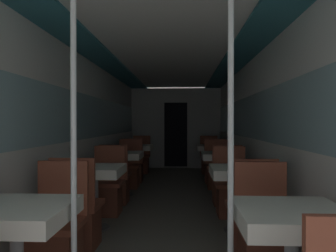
{
  "coord_description": "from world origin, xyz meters",
  "views": [
    {
      "loc": [
        0.2,
        -1.38,
        1.27
      ],
      "look_at": [
        0.02,
        2.53,
        1.23
      ],
      "focal_mm": 35.0,
      "sensor_mm": 36.0,
      "label": 1
    }
  ],
  "objects_px": {
    "support_pole_left_0": "(74,147)",
    "dining_table_left_3": "(137,149)",
    "chair_right_near_3": "(214,169)",
    "dining_table_left_0": "(17,220)",
    "chair_left_near_2": "(116,185)",
    "dining_table_right_3": "(212,149)",
    "chair_left_far_1": "(107,193)",
    "chair_left_near_3": "(133,169)",
    "chair_right_far_3": "(209,162)",
    "chair_right_far_2": "(217,173)",
    "dining_table_right_2": "(221,158)",
    "dining_table_right_1": "(239,175)",
    "chair_right_near_2": "(226,186)",
    "chair_left_far_2": "(129,173)",
    "chair_left_near_1": "(78,220)",
    "chair_right_far_1": "(231,194)",
    "chair_left_far_0": "(56,241)",
    "dining_table_right_0": "(291,224)",
    "support_pole_right_0": "(231,148)",
    "chair_right_far_0": "(265,245)",
    "chair_right_near_1": "(250,223)",
    "dining_table_left_2": "(123,158)",
    "chair_left_far_3": "(141,162)"
  },
  "relations": [
    {
      "from": "support_pole_left_0",
      "to": "dining_table_left_3",
      "type": "height_order",
      "value": "support_pole_left_0"
    },
    {
      "from": "chair_right_near_3",
      "to": "dining_table_left_0",
      "type": "bearing_deg",
      "value": -109.29
    },
    {
      "from": "chair_left_near_2",
      "to": "dining_table_right_3",
      "type": "distance_m",
      "value": 3.04
    },
    {
      "from": "chair_left_far_1",
      "to": "chair_right_near_3",
      "type": "height_order",
      "value": "same"
    },
    {
      "from": "chair_left_near_3",
      "to": "chair_right_far_3",
      "type": "bearing_deg",
      "value": 36.35
    },
    {
      "from": "support_pole_left_0",
      "to": "dining_table_right_3",
      "type": "bearing_deg",
      "value": 76.32
    },
    {
      "from": "chair_right_far_2",
      "to": "support_pole_left_0",
      "type": "bearing_deg",
      "value": 72.69
    },
    {
      "from": "dining_table_left_0",
      "to": "dining_table_right_2",
      "type": "xyz_separation_m",
      "value": [
        1.72,
        3.7,
        0.0
      ]
    },
    {
      "from": "dining_table_right_1",
      "to": "chair_right_near_2",
      "type": "distance_m",
      "value": 1.27
    },
    {
      "from": "chair_left_far_2",
      "to": "chair_right_near_2",
      "type": "relative_size",
      "value": 1.0
    },
    {
      "from": "chair_left_near_1",
      "to": "dining_table_right_3",
      "type": "relative_size",
      "value": 1.25
    },
    {
      "from": "chair_right_far_1",
      "to": "chair_left_near_3",
      "type": "bearing_deg",
      "value": -54.74
    },
    {
      "from": "chair_left_far_0",
      "to": "chair_left_far_2",
      "type": "bearing_deg",
      "value": -90.0
    },
    {
      "from": "dining_table_left_0",
      "to": "chair_right_far_1",
      "type": "relative_size",
      "value": 0.8
    },
    {
      "from": "dining_table_right_0",
      "to": "chair_left_far_1",
      "type": "bearing_deg",
      "value": 124.72
    },
    {
      "from": "support_pole_right_0",
      "to": "chair_left_near_1",
      "type": "bearing_deg",
      "value": 137.98
    },
    {
      "from": "dining_table_right_0",
      "to": "dining_table_right_1",
      "type": "height_order",
      "value": "same"
    },
    {
      "from": "chair_left_far_2",
      "to": "chair_right_near_3",
      "type": "relative_size",
      "value": 1.0
    },
    {
      "from": "dining_table_right_1",
      "to": "chair_right_near_3",
      "type": "height_order",
      "value": "chair_right_near_3"
    },
    {
      "from": "chair_right_far_0",
      "to": "chair_right_near_1",
      "type": "xyz_separation_m",
      "value": [
        0.0,
        0.58,
        0.0
      ]
    },
    {
      "from": "chair_right_far_2",
      "to": "dining_table_right_2",
      "type": "bearing_deg",
      "value": 90.0
    },
    {
      "from": "chair_left_near_1",
      "to": "support_pole_right_0",
      "type": "xyz_separation_m",
      "value": [
        1.35,
        -1.22,
        0.83
      ]
    },
    {
      "from": "chair_right_near_2",
      "to": "chair_right_near_3",
      "type": "distance_m",
      "value": 1.85
    },
    {
      "from": "chair_left_near_1",
      "to": "dining_table_left_2",
      "type": "height_order",
      "value": "chair_left_near_1"
    },
    {
      "from": "chair_right_near_3",
      "to": "support_pole_left_0",
      "type": "bearing_deg",
      "value": -105.36
    },
    {
      "from": "dining_table_left_2",
      "to": "chair_left_far_2",
      "type": "bearing_deg",
      "value": 90.0
    },
    {
      "from": "chair_left_far_3",
      "to": "support_pole_right_0",
      "type": "bearing_deg",
      "value": 102.32
    },
    {
      "from": "chair_left_near_2",
      "to": "chair_right_far_2",
      "type": "xyz_separation_m",
      "value": [
        1.72,
        1.27,
        0.0
      ]
    },
    {
      "from": "chair_right_far_0",
      "to": "chair_left_near_1",
      "type": "bearing_deg",
      "value": -18.75
    },
    {
      "from": "chair_left_near_3",
      "to": "dining_table_right_3",
      "type": "distance_m",
      "value": 1.87
    },
    {
      "from": "dining_table_right_0",
      "to": "dining_table_left_2",
      "type": "bearing_deg",
      "value": 114.94
    },
    {
      "from": "chair_left_near_1",
      "to": "chair_right_far_3",
      "type": "xyz_separation_m",
      "value": [
        1.72,
        4.96,
        0.0
      ]
    },
    {
      "from": "dining_table_left_3",
      "to": "chair_right_near_3",
      "type": "bearing_deg",
      "value": -20.2
    },
    {
      "from": "dining_table_right_2",
      "to": "dining_table_right_3",
      "type": "distance_m",
      "value": 1.85
    },
    {
      "from": "dining_table_right_3",
      "to": "chair_left_far_0",
      "type": "bearing_deg",
      "value": -109.29
    },
    {
      "from": "support_pole_left_0",
      "to": "dining_table_right_0",
      "type": "xyz_separation_m",
      "value": [
        1.35,
        0.0,
        -0.46
      ]
    },
    {
      "from": "dining_table_left_2",
      "to": "chair_left_near_2",
      "type": "relative_size",
      "value": 0.8
    },
    {
      "from": "chair_left_far_1",
      "to": "dining_table_right_2",
      "type": "xyz_separation_m",
      "value": [
        1.72,
        1.22,
        0.36
      ]
    },
    {
      "from": "chair_right_far_0",
      "to": "chair_right_near_2",
      "type": "bearing_deg",
      "value": -90.0
    },
    {
      "from": "chair_right_far_0",
      "to": "dining_table_right_3",
      "type": "relative_size",
      "value": 1.25
    },
    {
      "from": "dining_table_left_3",
      "to": "chair_right_near_2",
      "type": "xyz_separation_m",
      "value": [
        1.72,
        -2.48,
        -0.36
      ]
    },
    {
      "from": "dining_table_right_1",
      "to": "chair_right_near_2",
      "type": "relative_size",
      "value": 0.8
    },
    {
      "from": "dining_table_right_0",
      "to": "dining_table_left_3",
      "type": "bearing_deg",
      "value": 107.22
    },
    {
      "from": "chair_left_far_0",
      "to": "dining_table_right_3",
      "type": "xyz_separation_m",
      "value": [
        1.72,
        4.91,
        0.36
      ]
    },
    {
      "from": "dining_table_left_0",
      "to": "chair_right_far_1",
      "type": "height_order",
      "value": "chair_right_far_1"
    },
    {
      "from": "dining_table_left_2",
      "to": "chair_right_near_1",
      "type": "height_order",
      "value": "chair_right_near_1"
    },
    {
      "from": "dining_table_left_2",
      "to": "dining_table_left_3",
      "type": "distance_m",
      "value": 1.85
    },
    {
      "from": "dining_table_right_0",
      "to": "chair_right_far_1",
      "type": "bearing_deg",
      "value": 90.0
    },
    {
      "from": "dining_table_left_3",
      "to": "chair_right_far_0",
      "type": "bearing_deg",
      "value": -70.71
    },
    {
      "from": "chair_left_far_0",
      "to": "chair_right_far_3",
      "type": "distance_m",
      "value": 5.81
    }
  ]
}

